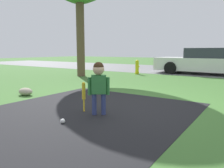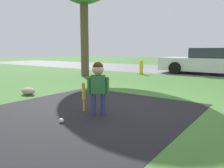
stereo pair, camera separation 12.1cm
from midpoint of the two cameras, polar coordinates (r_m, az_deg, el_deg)
ground_plane at (r=4.46m, az=5.58°, el=-5.49°), size 60.00×60.00×0.00m
street_strip at (r=12.84m, az=26.04°, el=2.93°), size 40.00×6.00×0.01m
child at (r=3.67m, az=-2.71°, el=0.84°), size 0.30×0.26×0.91m
baseball_bat at (r=3.92m, az=-6.55°, el=-2.20°), size 0.06×0.06×0.54m
sports_ball at (r=3.44m, az=-12.08°, el=-9.31°), size 0.07×0.07×0.07m
fire_hydrant at (r=10.33m, az=7.99°, el=4.35°), size 0.23×0.20×0.67m
parked_car at (r=11.19m, az=25.22°, el=5.22°), size 4.60×1.99×1.22m
edging_rock at (r=5.81m, az=-20.47°, el=-1.75°), size 0.40×0.28×0.18m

